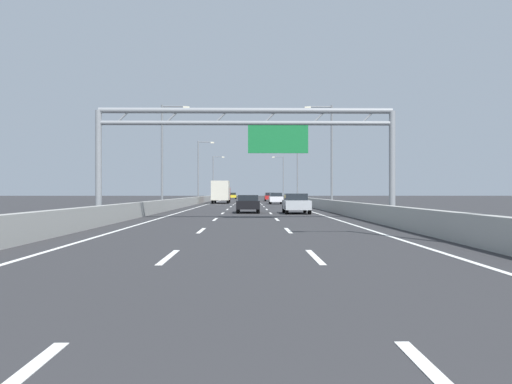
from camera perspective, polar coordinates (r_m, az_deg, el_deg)
ground_plane at (r=100.69m, az=-0.85°, el=-0.91°), size 260.00×260.00×0.00m
lane_dash_left_1 at (r=13.42m, az=-9.28°, el=-6.84°), size 0.16×3.00×0.01m
lane_dash_left_2 at (r=22.32m, az=-5.84°, el=-4.10°), size 0.16×3.00×0.01m
lane_dash_left_3 at (r=31.28m, az=-4.38°, el=-2.93°), size 0.16×3.00×0.01m
lane_dash_left_4 at (r=40.25m, az=-3.56°, el=-2.28°), size 0.16×3.00×0.01m
lane_dash_left_5 at (r=49.24m, az=-3.05°, el=-1.86°), size 0.16×3.00×0.01m
lane_dash_left_6 at (r=58.23m, az=-2.69°, el=-1.57°), size 0.16×3.00×0.01m
lane_dash_left_7 at (r=67.22m, az=-2.43°, el=-1.36°), size 0.16×3.00×0.01m
lane_dash_left_8 at (r=76.22m, az=-2.23°, el=-1.20°), size 0.16×3.00×0.01m
lane_dash_left_9 at (r=85.21m, az=-2.08°, el=-1.08°), size 0.16×3.00×0.01m
lane_dash_left_10 at (r=94.21m, az=-1.95°, el=-0.97°), size 0.16×3.00×0.01m
lane_dash_left_11 at (r=103.21m, az=-1.84°, el=-0.89°), size 0.16×3.00×0.01m
lane_dash_left_12 at (r=112.20m, az=-1.76°, el=-0.82°), size 0.16×3.00×0.01m
lane_dash_left_13 at (r=121.20m, az=-1.68°, el=-0.76°), size 0.16×3.00×0.01m
lane_dash_left_14 at (r=130.20m, az=-1.62°, el=-0.71°), size 0.16×3.00×0.01m
lane_dash_left_15 at (r=139.20m, az=-1.56°, el=-0.66°), size 0.16×3.00×0.01m
lane_dash_left_16 at (r=148.20m, az=-1.51°, el=-0.62°), size 0.16×3.00×0.01m
lane_dash_left_17 at (r=157.19m, az=-1.47°, el=-0.58°), size 0.16×3.00×0.01m
lane_dash_right_1 at (r=13.37m, az=6.28°, el=-6.86°), size 0.16×3.00×0.01m
lane_dash_right_2 at (r=22.29m, az=3.44°, el=-4.11°), size 0.16×3.00×0.01m
lane_dash_right_3 at (r=31.26m, az=2.23°, el=-2.93°), size 0.16×3.00×0.01m
lane_dash_right_4 at (r=40.24m, az=1.57°, el=-2.28°), size 0.16×3.00×0.01m
lane_dash_right_5 at (r=49.23m, az=1.14°, el=-1.86°), size 0.16×3.00×0.01m
lane_dash_right_6 at (r=58.22m, az=0.85°, el=-1.57°), size 0.16×3.00×0.01m
lane_dash_right_7 at (r=67.21m, az=0.64°, el=-1.36°), size 0.16×3.00×0.01m
lane_dash_right_8 at (r=76.21m, az=0.47°, el=-1.20°), size 0.16×3.00×0.01m
lane_dash_right_9 at (r=85.20m, az=0.35°, el=-1.08°), size 0.16×3.00×0.01m
lane_dash_right_10 at (r=94.20m, az=0.24°, el=-0.97°), size 0.16×3.00×0.01m
lane_dash_right_11 at (r=103.20m, az=0.16°, el=-0.89°), size 0.16×3.00×0.01m
lane_dash_right_12 at (r=112.20m, az=0.08°, el=-0.82°), size 0.16×3.00×0.01m
lane_dash_right_13 at (r=121.20m, az=0.02°, el=-0.76°), size 0.16×3.00×0.01m
lane_dash_right_14 at (r=130.19m, az=-0.03°, el=-0.71°), size 0.16×3.00×0.01m
lane_dash_right_15 at (r=139.19m, az=-0.08°, el=-0.66°), size 0.16×3.00×0.01m
lane_dash_right_16 at (r=148.19m, az=-0.12°, el=-0.62°), size 0.16×3.00×0.01m
lane_dash_right_17 at (r=157.19m, az=-0.15°, el=-0.58°), size 0.16×3.00×0.01m
edge_line_left at (r=88.85m, az=-4.25°, el=-1.03°), size 0.16×176.00×0.01m
edge_line_right at (r=88.83m, az=2.53°, el=-1.03°), size 0.16×176.00×0.01m
barrier_left at (r=110.91m, az=-4.40°, el=-0.59°), size 0.45×220.00×0.95m
barrier_right at (r=110.88m, az=2.73°, el=-0.59°), size 0.45×220.00×0.95m
sign_gantry at (r=30.39m, az=-0.64°, el=6.16°), size 16.95×0.36×6.36m
streetlamp_left_mid at (r=49.26m, az=-9.70°, el=4.42°), size 2.58×0.28×9.50m
streetlamp_right_mid at (r=49.20m, az=7.80°, el=4.42°), size 2.58×0.28×9.50m
streetlamp_left_far at (r=83.32m, az=-6.01°, el=2.61°), size 2.58×0.28×9.50m
streetlamp_right_far at (r=83.29m, az=4.28°, el=2.61°), size 2.58×0.28×9.50m
streetlamp_left_distant at (r=117.57m, az=-4.47°, el=1.85°), size 2.58×0.28×9.50m
streetlamp_right_distant at (r=117.55m, az=2.81°, el=1.85°), size 2.58×0.28×9.50m
silver_car at (r=40.05m, az=4.29°, el=-1.21°), size 1.85×4.27×1.49m
white_car at (r=71.40m, az=2.13°, el=-0.67°), size 1.75×4.38×1.51m
yellow_car at (r=123.66m, az=-2.51°, el=-0.41°), size 1.75×4.19×1.44m
red_car at (r=94.57m, az=1.47°, el=-0.51°), size 1.75×4.36×1.50m
black_car at (r=41.30m, az=-0.85°, el=-1.22°), size 1.74×4.33×1.37m
box_truck at (r=75.99m, az=-3.74°, el=0.07°), size 2.36×8.06×3.15m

